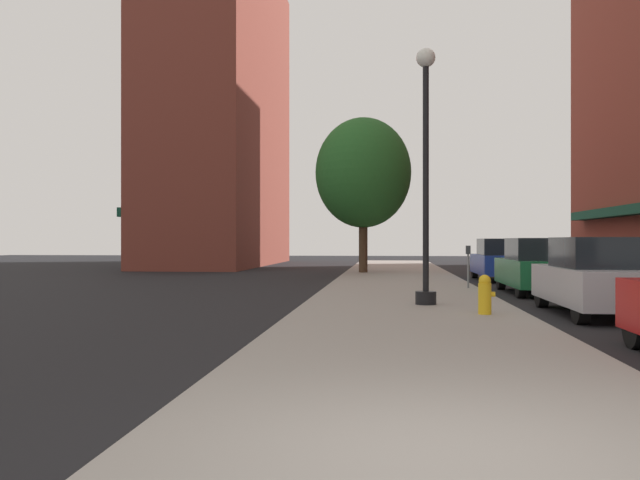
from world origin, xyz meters
name	(u,v)px	position (x,y,z in m)	size (l,w,h in m)	color
ground_plane	(521,288)	(4.00, 18.00, 0.00)	(90.00, 90.00, 0.00)	black
sidewalk_slab	(400,284)	(0.00, 19.00, 0.06)	(4.80, 50.00, 0.12)	gray
building_far_background	(222,111)	(-11.01, 37.00, 9.90)	(6.80, 18.00, 19.84)	brown
lamppost	(426,171)	(0.45, 10.83, 3.20)	(0.48, 0.48, 5.90)	black
fire_hydrant	(485,294)	(1.51, 8.91, 0.52)	(0.33, 0.26, 0.79)	gold
parking_meter_near	(468,261)	(2.05, 16.24, 0.95)	(0.14, 0.09, 1.31)	slate
tree_near	(363,173)	(-1.55, 25.96, 4.70)	(4.41, 4.41, 7.13)	#422D1E
car_silver	(597,277)	(4.00, 9.99, 0.81)	(1.80, 4.30, 1.66)	black
car_green	(537,267)	(4.00, 15.67, 0.81)	(1.80, 4.30, 1.66)	black
car_blue	(500,260)	(4.00, 22.21, 0.81)	(1.80, 4.30, 1.66)	black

